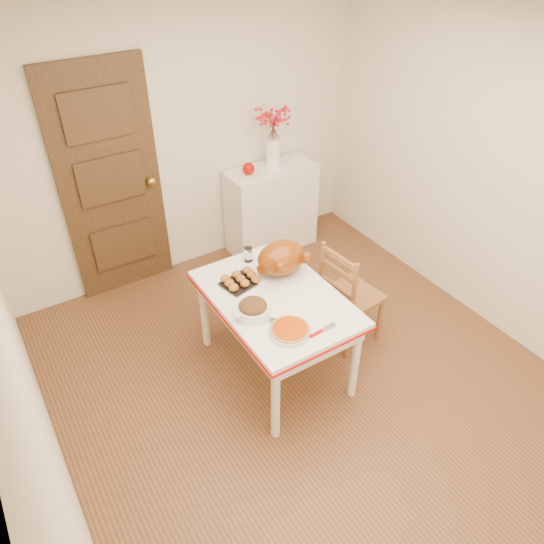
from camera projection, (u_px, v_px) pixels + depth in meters
floor at (308, 384)px, 3.97m from camera, size 3.50×4.00×0.00m
ceiling at (330, 32)px, 2.48m from camera, size 3.50×4.00×0.00m
wall_back at (183, 142)px, 4.58m from camera, size 3.50×0.00×2.50m
wall_left at (20, 358)px, 2.47m from camera, size 0.00×4.00×2.50m
wall_right at (502, 181)px, 3.97m from camera, size 0.00×4.00×2.50m
door_back at (111, 185)px, 4.39m from camera, size 0.85×0.06×2.06m
sideboard at (271, 209)px, 5.25m from camera, size 0.89×0.39×0.89m
kitchen_table at (276, 333)px, 3.89m from camera, size 0.83×1.21×0.73m
chair_oak at (351, 293)px, 4.12m from camera, size 0.45×0.45×0.93m
berry_vase at (273, 138)px, 4.82m from camera, size 0.31×0.31×0.59m
apple at (249, 169)px, 4.84m from camera, size 0.12×0.12×0.12m
turkey_platter at (281, 260)px, 3.80m from camera, size 0.47×0.39×0.27m
pumpkin_pie at (290, 330)px, 3.36m from camera, size 0.27×0.27×0.06m
stuffing_dish at (253, 309)px, 3.48m from camera, size 0.32×0.27×0.11m
rolls_tray at (240, 280)px, 3.77m from camera, size 0.30×0.26×0.07m
pie_server at (323, 330)px, 3.38m from camera, size 0.22×0.08×0.01m
carving_knife at (267, 320)px, 3.47m from camera, size 0.27×0.21×0.01m
drinking_glass at (248, 254)px, 3.99m from camera, size 0.08×0.08×0.12m
shaker_pair at (272, 249)px, 4.08m from camera, size 0.09×0.06×0.08m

